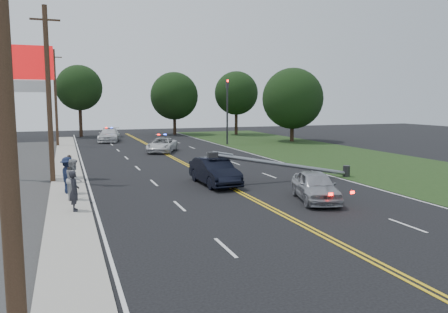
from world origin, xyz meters
name	(u,v)px	position (x,y,z in m)	size (l,w,h in m)	color
ground	(296,221)	(0.00, 0.00, 0.00)	(120.00, 120.00, 0.00)	black
sidewalk	(68,187)	(-8.40, 10.00, 0.06)	(1.80, 70.00, 0.12)	#A5A195
grass_verge	(393,168)	(13.50, 10.00, 0.01)	(12.00, 80.00, 0.01)	black
centerline_yellow	(214,179)	(0.00, 10.00, 0.01)	(0.36, 80.00, 0.00)	gold
pylon_sign	(26,80)	(-10.50, 14.00, 6.00)	(3.20, 0.35, 8.00)	gray
traffic_signal	(227,106)	(8.30, 30.00, 4.21)	(0.28, 0.41, 7.05)	#2D2D30
fallen_streetlight	(291,165)	(4.19, 8.00, 0.92)	(9.36, 0.44, 1.91)	#2D2D30
utility_pole_near	(2,74)	(-9.20, -8.00, 5.08)	(1.60, 0.28, 10.00)	#382619
utility_pole_mid	(49,95)	(-9.20, 12.00, 5.08)	(1.60, 0.28, 10.00)	#382619
utility_pole_far	(56,98)	(-9.20, 34.00, 5.08)	(1.60, 0.28, 10.00)	#382619
tree_6	(79,88)	(-6.43, 46.39, 6.46)	(5.96, 5.96, 9.46)	black
tree_7	(174,96)	(6.22, 45.78, 5.44)	(6.68, 6.68, 8.79)	black
tree_8	(236,93)	(14.46, 42.87, 5.83)	(6.12, 6.12, 8.90)	black
tree_9	(293,99)	(16.71, 30.70, 5.02)	(7.10, 7.10, 8.58)	black
crashed_sedan	(215,171)	(-0.54, 8.34, 0.77)	(1.62, 4.64, 1.53)	black
waiting_sedan	(315,186)	(2.65, 2.86, 0.71)	(1.68, 4.17, 1.42)	#A0A1A7
emergency_a	(162,145)	(0.01, 25.17, 0.66)	(2.19, 4.75, 1.32)	silver
emergency_b	(109,135)	(-3.60, 37.69, 0.78)	(2.20, 5.40, 1.57)	silver
bystander_a	(74,191)	(-8.16, 4.26, 0.98)	(0.63, 0.41, 1.72)	#24242B
bystander_b	(74,179)	(-8.12, 6.60, 1.08)	(0.93, 0.73, 1.92)	#A2A3A7
bystander_c	(68,175)	(-8.40, 8.14, 1.04)	(1.19, 0.68, 1.84)	#19223E
bystander_d	(70,169)	(-8.27, 11.19, 0.91)	(0.93, 0.39, 1.58)	#5C4F4A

